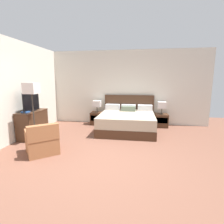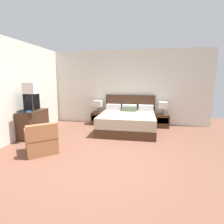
# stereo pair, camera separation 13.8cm
# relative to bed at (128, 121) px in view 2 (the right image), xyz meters

# --- Properties ---
(ground_plane) EXTENTS (10.47, 10.47, 0.00)m
(ground_plane) POSITION_rel_bed_xyz_m (-0.32, -2.51, -0.34)
(ground_plane) COLOR brown
(wall_back) EXTENTS (6.71, 0.06, 2.88)m
(wall_back) POSITION_rel_bed_xyz_m (-0.32, 1.01, 1.11)
(wall_back) COLOR silver
(wall_back) RESTS_ON ground
(wall_left) EXTENTS (0.06, 5.29, 2.88)m
(wall_left) POSITION_rel_bed_xyz_m (-3.11, -1.07, 1.11)
(wall_left) COLOR silver
(wall_left) RESTS_ON ground
(bed) EXTENTS (1.92, 1.99, 1.16)m
(bed) POSITION_rel_bed_xyz_m (0.00, 0.00, 0.00)
(bed) COLOR #422819
(bed) RESTS_ON ground
(nightstand_left) EXTENTS (0.48, 0.48, 0.49)m
(nightstand_left) POSITION_rel_bed_xyz_m (-1.24, 0.68, -0.09)
(nightstand_left) COLOR #422819
(nightstand_left) RESTS_ON ground
(nightstand_right) EXTENTS (0.48, 0.48, 0.49)m
(nightstand_right) POSITION_rel_bed_xyz_m (1.24, 0.68, -0.09)
(nightstand_right) COLOR #422819
(nightstand_right) RESTS_ON ground
(table_lamp_left) EXTENTS (0.30, 0.30, 0.46)m
(table_lamp_left) POSITION_rel_bed_xyz_m (-1.24, 0.68, 0.49)
(table_lamp_left) COLOR #332D28
(table_lamp_left) RESTS_ON nightstand_left
(table_lamp_right) EXTENTS (0.30, 0.30, 0.46)m
(table_lamp_right) POSITION_rel_bed_xyz_m (1.24, 0.68, 0.49)
(table_lamp_right) COLOR #332D28
(table_lamp_right) RESTS_ON nightstand_right
(dresser) EXTENTS (0.46, 1.07, 0.82)m
(dresser) POSITION_rel_bed_xyz_m (-2.83, -1.17, 0.09)
(dresser) COLOR #422819
(dresser) RESTS_ON ground
(tv) EXTENTS (0.18, 0.76, 0.57)m
(tv) POSITION_rel_bed_xyz_m (-2.82, -1.16, 0.76)
(tv) COLOR black
(tv) RESTS_ON dresser
(book_red_cover) EXTENTS (0.22, 0.20, 0.04)m
(book_red_cover) POSITION_rel_bed_xyz_m (-2.84, -1.45, 0.51)
(book_red_cover) COLOR #234C8E
(book_red_cover) RESTS_ON dresser
(armchair_by_window) EXTENTS (0.97, 0.97, 0.76)m
(armchair_by_window) POSITION_rel_bed_xyz_m (-1.88, -2.28, -0.05)
(armchair_by_window) COLOR #935B38
(armchair_by_window) RESTS_ON ground
(floor_lamp) EXTENTS (0.33, 0.33, 1.68)m
(floor_lamp) POSITION_rel_bed_xyz_m (-2.44, -1.69, 1.08)
(floor_lamp) COLOR #332D28
(floor_lamp) RESTS_ON ground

